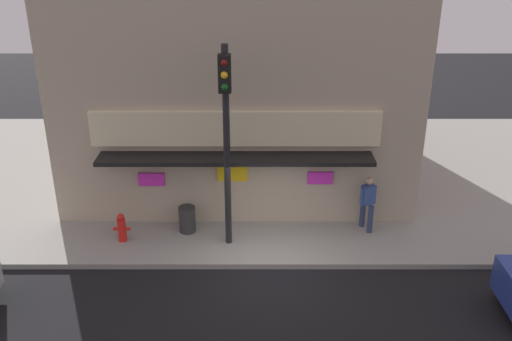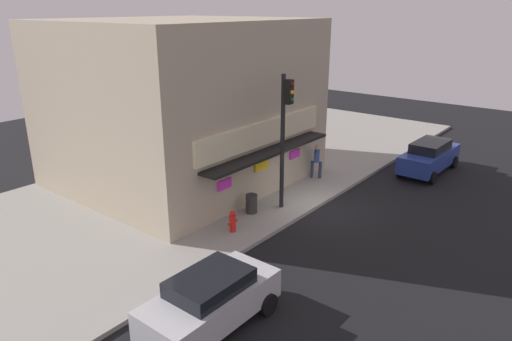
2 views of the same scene
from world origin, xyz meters
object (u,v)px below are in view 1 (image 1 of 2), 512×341
trash_can (186,219)px  traffic_light (225,124)px  fire_hydrant (121,228)px  pedestrian (367,201)px

trash_can → traffic_light: bearing=-30.4°
fire_hydrant → trash_can: bearing=16.7°
traffic_light → trash_can: (-1.24, 0.73, -3.18)m
traffic_light → pedestrian: 4.89m
traffic_light → pedestrian: (4.01, 0.85, -2.66)m
traffic_light → fire_hydrant: size_ratio=6.54×
trash_can → pedestrian: (5.25, 0.12, 0.52)m
traffic_light → trash_can: traffic_light is taller
fire_hydrant → trash_can: fire_hydrant is taller
trash_can → pedestrian: size_ratio=0.47×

